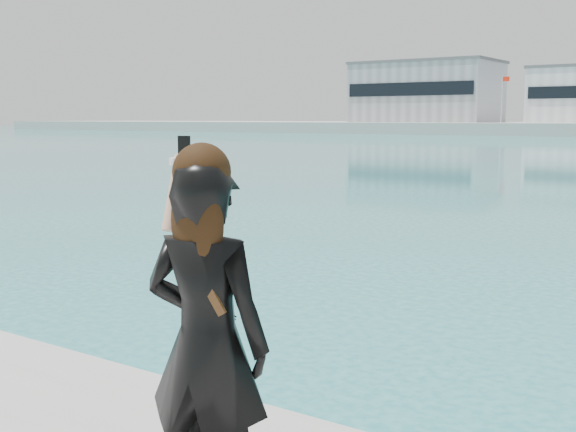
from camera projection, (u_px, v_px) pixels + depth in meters
The scene contains 3 objects.
warehouse_grey_left at pixel (426, 92), 138.64m from camera, with size 26.52×16.36×11.50m.
flagpole_left at pixel (502, 96), 123.50m from camera, with size 1.28×0.16×8.00m.
woman at pixel (206, 332), 3.51m from camera, with size 0.73×0.55×1.91m.
Camera 1 is at (2.81, -2.92, 2.80)m, focal length 45.00 mm.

